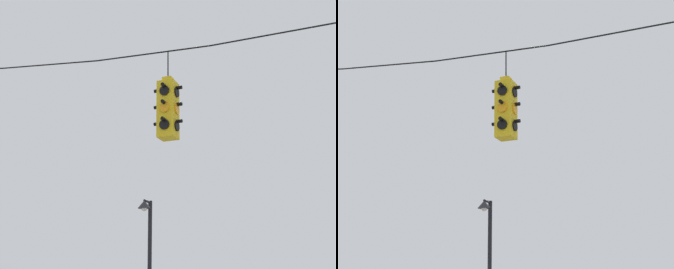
# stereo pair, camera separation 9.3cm
# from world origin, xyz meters

# --- Properties ---
(span_wire) EXTENTS (17.51, 0.03, 0.79)m
(span_wire) POSITION_xyz_m (0.00, -0.22, 6.43)
(span_wire) COLOR black
(traffic_light_near_right_pole) EXTENTS (0.58, 0.58, 1.80)m
(traffic_light_near_right_pole) POSITION_xyz_m (-2.13, -0.22, 4.99)
(traffic_light_near_right_pole) COLOR yellow
(street_lamp) EXTENTS (0.38, 0.67, 4.18)m
(street_lamp) POSITION_xyz_m (-4.84, 4.80, 2.85)
(street_lamp) COLOR black
(street_lamp) RESTS_ON ground_plane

